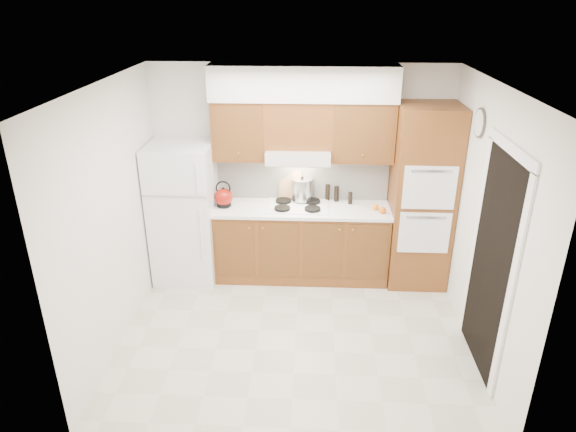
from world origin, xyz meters
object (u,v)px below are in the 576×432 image
object	(u,v)px
fridge	(184,213)
oven_cabinet	(421,198)
kettle	(224,197)
stock_pot	(302,189)

from	to	relation	value
fridge	oven_cabinet	size ratio (longest dim) A/B	0.78
kettle	stock_pot	distance (m)	0.97
oven_cabinet	stock_pot	distance (m)	1.43
kettle	fridge	bearing A→B (deg)	-178.49
fridge	kettle	bearing A→B (deg)	4.70
fridge	stock_pot	size ratio (longest dim) A/B	6.61
kettle	stock_pot	world-z (taller)	stock_pot
oven_cabinet	stock_pot	size ratio (longest dim) A/B	8.45
fridge	stock_pot	world-z (taller)	fridge
stock_pot	oven_cabinet	bearing A→B (deg)	-8.45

